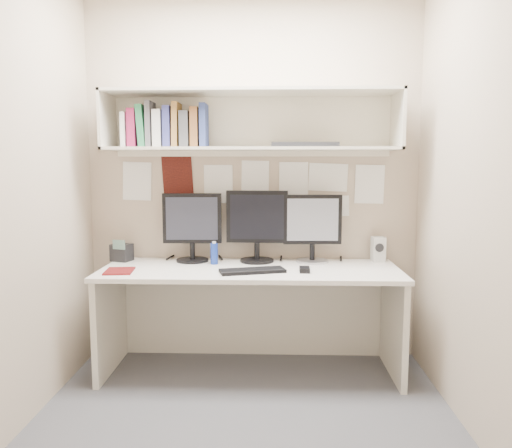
{
  "coord_description": "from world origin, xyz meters",
  "views": [
    {
      "loc": [
        0.15,
        -2.65,
        1.43
      ],
      "look_at": [
        0.05,
        0.35,
        1.06
      ],
      "focal_mm": 35.0,
      "sensor_mm": 36.0,
      "label": 1
    }
  ],
  "objects_px": {
    "keyboard": "(252,271)",
    "speaker": "(378,249)",
    "desk": "(250,320)",
    "monitor_center": "(257,224)",
    "desk_phone": "(122,252)",
    "maroon_notebook": "(119,271)",
    "monitor_right": "(312,226)",
    "monitor_left": "(192,225)"
  },
  "relations": [
    {
      "from": "keyboard",
      "to": "speaker",
      "type": "xyz_separation_m",
      "value": [
        0.89,
        0.4,
        0.08
      ]
    },
    {
      "from": "desk",
      "to": "monitor_center",
      "type": "bearing_deg",
      "value": 80.36
    },
    {
      "from": "monitor_center",
      "to": "desk_phone",
      "type": "relative_size",
      "value": 3.13
    },
    {
      "from": "maroon_notebook",
      "to": "desk_phone",
      "type": "relative_size",
      "value": 1.31
    },
    {
      "from": "monitor_right",
      "to": "keyboard",
      "type": "relative_size",
      "value": 1.15
    },
    {
      "from": "monitor_right",
      "to": "desk_phone",
      "type": "xyz_separation_m",
      "value": [
        -1.37,
        -0.01,
        -0.2
      ]
    },
    {
      "from": "desk",
      "to": "monitor_left",
      "type": "distance_m",
      "value": 0.79
    },
    {
      "from": "speaker",
      "to": "desk",
      "type": "bearing_deg",
      "value": -169.16
    },
    {
      "from": "speaker",
      "to": "desk_phone",
      "type": "xyz_separation_m",
      "value": [
        -1.85,
        -0.05,
        -0.03
      ]
    },
    {
      "from": "monitor_center",
      "to": "speaker",
      "type": "bearing_deg",
      "value": 5.28
    },
    {
      "from": "monitor_right",
      "to": "monitor_center",
      "type": "bearing_deg",
      "value": 177.83
    },
    {
      "from": "maroon_notebook",
      "to": "desk",
      "type": "bearing_deg",
      "value": 4.4
    },
    {
      "from": "monitor_right",
      "to": "desk_phone",
      "type": "distance_m",
      "value": 1.39
    },
    {
      "from": "monitor_left",
      "to": "monitor_center",
      "type": "relative_size",
      "value": 0.96
    },
    {
      "from": "monitor_left",
      "to": "monitor_right",
      "type": "bearing_deg",
      "value": -2.29
    },
    {
      "from": "monitor_left",
      "to": "maroon_notebook",
      "type": "distance_m",
      "value": 0.62
    },
    {
      "from": "maroon_notebook",
      "to": "desk_phone",
      "type": "height_order",
      "value": "desk_phone"
    },
    {
      "from": "desk",
      "to": "speaker",
      "type": "relative_size",
      "value": 11.31
    },
    {
      "from": "speaker",
      "to": "desk_phone",
      "type": "bearing_deg",
      "value": 176.46
    },
    {
      "from": "monitor_center",
      "to": "monitor_left",
      "type": "bearing_deg",
      "value": -177.32
    },
    {
      "from": "monitor_center",
      "to": "desk_phone",
      "type": "distance_m",
      "value": 1.0
    },
    {
      "from": "monitor_left",
      "to": "keyboard",
      "type": "distance_m",
      "value": 0.63
    },
    {
      "from": "desk",
      "to": "monitor_center",
      "type": "distance_m",
      "value": 0.68
    },
    {
      "from": "desk",
      "to": "monitor_right",
      "type": "distance_m",
      "value": 0.79
    },
    {
      "from": "monitor_left",
      "to": "monitor_center",
      "type": "height_order",
      "value": "monitor_center"
    },
    {
      "from": "desk",
      "to": "speaker",
      "type": "distance_m",
      "value": 1.05
    },
    {
      "from": "keyboard",
      "to": "maroon_notebook",
      "type": "height_order",
      "value": "keyboard"
    },
    {
      "from": "monitor_left",
      "to": "monitor_center",
      "type": "xyz_separation_m",
      "value": [
        0.46,
        -0.0,
        0.01
      ]
    },
    {
      "from": "monitor_right",
      "to": "maroon_notebook",
      "type": "distance_m",
      "value": 1.36
    },
    {
      "from": "speaker",
      "to": "desk_phone",
      "type": "height_order",
      "value": "speaker"
    },
    {
      "from": "desk",
      "to": "monitor_center",
      "type": "height_order",
      "value": "monitor_center"
    },
    {
      "from": "speaker",
      "to": "maroon_notebook",
      "type": "xyz_separation_m",
      "value": [
        -1.75,
        -0.42,
        -0.08
      ]
    },
    {
      "from": "speaker",
      "to": "maroon_notebook",
      "type": "bearing_deg",
      "value": -171.69
    },
    {
      "from": "monitor_left",
      "to": "maroon_notebook",
      "type": "relative_size",
      "value": 2.3
    },
    {
      "from": "monitor_center",
      "to": "monitor_right",
      "type": "distance_m",
      "value": 0.39
    },
    {
      "from": "monitor_center",
      "to": "maroon_notebook",
      "type": "relative_size",
      "value": 2.39
    },
    {
      "from": "keyboard",
      "to": "speaker",
      "type": "distance_m",
      "value": 0.98
    },
    {
      "from": "monitor_left",
      "to": "speaker",
      "type": "distance_m",
      "value": 1.35
    },
    {
      "from": "maroon_notebook",
      "to": "desk_phone",
      "type": "distance_m",
      "value": 0.38
    },
    {
      "from": "monitor_center",
      "to": "desk",
      "type": "bearing_deg",
      "value": -96.95
    },
    {
      "from": "maroon_notebook",
      "to": "monitor_right",
      "type": "bearing_deg",
      "value": 10.27
    },
    {
      "from": "desk",
      "to": "keyboard",
      "type": "distance_m",
      "value": 0.4
    }
  ]
}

